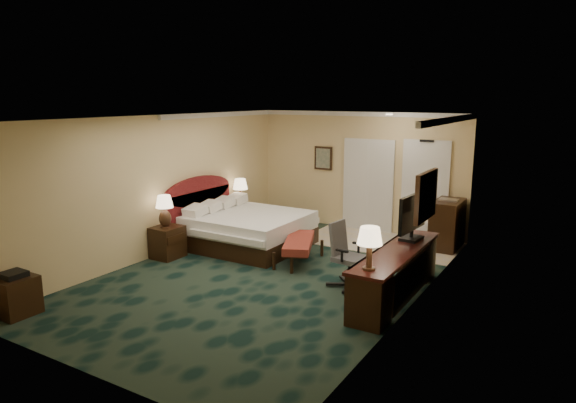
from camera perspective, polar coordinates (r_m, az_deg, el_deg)
The scene contains 25 objects.
floor at distance 8.98m, azimuth -1.95°, elevation -8.18°, with size 5.00×7.50×0.00m, color black.
ceiling at distance 8.46m, azimuth -2.08°, elevation 9.29°, with size 5.00×7.50×0.00m, color white.
wall_back at distance 11.89m, azimuth 7.88°, elevation 3.35°, with size 5.00×0.00×2.70m, color #D4BC82.
wall_front at distance 5.94m, azimuth -22.24°, elevation -5.88°, with size 5.00×0.00×2.70m, color #D4BC82.
wall_left at distance 10.18m, azimuth -13.91°, elevation 1.71°, with size 0.00×7.50×2.70m, color #D4BC82.
wall_right at distance 7.58m, azimuth 14.05°, elevation -1.64°, with size 0.00×7.50×2.70m, color #D4BC82.
crown_molding at distance 8.46m, azimuth -2.08°, elevation 8.96°, with size 5.00×7.50×0.10m, color white, non-canonical shape.
tile_patch at distance 11.07m, azimuth 10.24°, elevation -4.47°, with size 3.20×1.70×0.01m, color beige.
headboard at distance 10.98m, azimuth -9.86°, elevation -0.86°, with size 0.12×2.00×1.40m, color #45070A, non-canonical shape.
entry_door at distance 11.40m, azimuth 14.95°, elevation 1.18°, with size 1.02×0.06×2.18m, color white.
closet_doors at distance 11.81m, azimuth 8.88°, elevation 1.79°, with size 1.20×0.06×2.10m, color white.
wall_art at distance 12.20m, azimuth 3.94°, elevation 4.83°, with size 0.45×0.06×0.55m, color #425E50.
wall_mirror at distance 8.12m, azimuth 15.10°, elevation 0.61°, with size 0.05×0.95×0.75m, color white.
bed at distance 10.56m, azimuth -4.32°, elevation -3.20°, with size 2.17×2.01×0.69m, color white.
nightstand_near at distance 10.11m, azimuth -13.24°, elevation -4.41°, with size 0.49×0.56×0.61m, color black.
nightstand_far at distance 11.84m, azimuth -5.43°, elevation -1.89°, with size 0.45×0.52×0.57m, color black.
lamp_near at distance 9.91m, azimuth -13.54°, elevation -1.09°, with size 0.33×0.33×0.62m, color black, non-canonical shape.
lamp_far at distance 11.75m, azimuth -5.31°, elevation 1.00°, with size 0.34×0.34×0.64m, color black, non-canonical shape.
bed_bench at distance 9.56m, azimuth 1.22°, elevation -5.49°, with size 0.47×1.35×0.46m, color maroon.
side_table at distance 8.32m, azimuth -28.02°, elevation -9.23°, with size 0.51×0.51×0.55m, color black.
desk at distance 8.06m, azimuth 11.88°, elevation -7.92°, with size 0.57×2.66×0.77m, color black.
tv at distance 8.45m, azimuth 13.65°, elevation -1.71°, with size 0.08×0.96×0.75m, color black.
desk_lamp at distance 6.93m, azimuth 9.03°, elevation -5.13°, with size 0.34×0.34×0.60m, color black, non-canonical shape.
desk_chair at distance 8.34m, azimuth 6.94°, elevation -6.01°, with size 0.62×0.58×1.06m, color #45444B, non-canonical shape.
minibar at distance 10.87m, azimuth 17.26°, elevation -2.46°, with size 0.52×0.94×0.99m, color black.
Camera 1 is at (4.61, -7.08, 3.05)m, focal length 32.00 mm.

